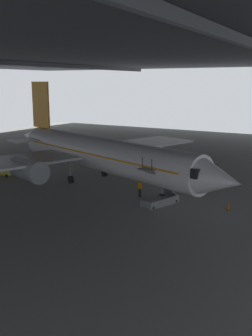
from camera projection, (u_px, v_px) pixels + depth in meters
ground_plane at (133, 194)px, 40.10m from camera, size 110.00×110.00×0.00m
hangar_structure at (25, 45)px, 43.55m from camera, size 121.00×99.00×15.90m
airplane_main at (99, 154)px, 43.79m from camera, size 34.95×35.27×11.34m
boarding_stairs at (159, 197)px, 36.65m from camera, size 4.40×2.64×4.63m
crew_worker_by_stairs at (140, 187)px, 38.90m from camera, size 0.30×0.54×1.76m
traffic_cone_orange at (228, 206)px, 35.24m from camera, size 0.36×0.36×0.60m
baggage_tug at (5, 172)px, 47.89m from camera, size 1.30×2.21×0.90m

